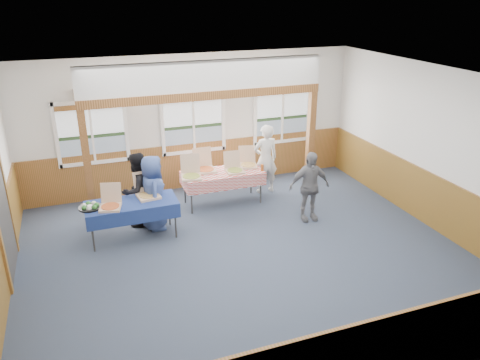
% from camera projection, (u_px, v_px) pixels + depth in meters
% --- Properties ---
extents(floor, '(8.00, 8.00, 0.00)m').
position_uv_depth(floor, '(245.00, 254.00, 8.60)').
color(floor, '#283041').
rests_on(floor, ground).
extents(ceiling, '(8.00, 8.00, 0.00)m').
position_uv_depth(ceiling, '(246.00, 80.00, 7.39)').
color(ceiling, white).
rests_on(ceiling, wall_back).
extents(wall_back, '(8.00, 0.00, 8.00)m').
position_uv_depth(wall_back, '(193.00, 123.00, 11.03)').
color(wall_back, silver).
rests_on(wall_back, floor).
extents(wall_front, '(8.00, 0.00, 8.00)m').
position_uv_depth(wall_front, '(362.00, 287.00, 4.95)').
color(wall_front, silver).
rests_on(wall_front, floor).
extents(wall_right, '(0.00, 8.00, 8.00)m').
position_uv_depth(wall_right, '(434.00, 148.00, 9.26)').
color(wall_right, silver).
rests_on(wall_right, floor).
extents(wainscot_back, '(7.98, 0.05, 1.10)m').
position_uv_depth(wainscot_back, '(195.00, 165.00, 11.41)').
color(wainscot_back, brown).
rests_on(wainscot_back, floor).
extents(wainscot_left, '(0.05, 6.98, 1.10)m').
position_uv_depth(wainscot_left, '(1.00, 270.00, 7.13)').
color(wainscot_left, brown).
rests_on(wainscot_left, floor).
extents(wainscot_right, '(0.05, 6.98, 1.10)m').
position_uv_depth(wainscot_right, '(425.00, 197.00, 9.65)').
color(wainscot_right, brown).
rests_on(wainscot_right, floor).
extents(cased_opening, '(0.06, 1.30, 2.10)m').
position_uv_depth(cased_opening, '(2.00, 216.00, 7.72)').
color(cased_opening, '#303030').
rests_on(cased_opening, wall_left).
extents(window_left, '(1.56, 0.10, 1.46)m').
position_uv_depth(window_left, '(91.00, 129.00, 10.23)').
color(window_left, white).
rests_on(window_left, wall_back).
extents(window_mid, '(1.56, 0.10, 1.46)m').
position_uv_depth(window_mid, '(193.00, 120.00, 10.97)').
color(window_mid, white).
rests_on(window_mid, wall_back).
extents(window_right, '(1.56, 0.10, 1.46)m').
position_uv_depth(window_right, '(282.00, 112.00, 11.70)').
color(window_right, white).
rests_on(window_right, wall_back).
extents(post_left, '(0.15, 0.15, 2.40)m').
position_uv_depth(post_left, '(88.00, 168.00, 9.35)').
color(post_left, '#593313').
rests_on(post_left, floor).
extents(post_right, '(0.15, 0.15, 2.40)m').
position_uv_depth(post_right, '(310.00, 142.00, 10.94)').
color(post_right, '#593313').
rests_on(post_right, floor).
extents(cross_beam, '(5.15, 0.18, 0.18)m').
position_uv_depth(cross_beam, '(206.00, 95.00, 9.65)').
color(cross_beam, '#593313').
rests_on(cross_beam, post_left).
extents(table_left, '(1.83, 1.07, 0.76)m').
position_uv_depth(table_left, '(132.00, 205.00, 8.93)').
color(table_left, '#303030').
rests_on(table_left, floor).
extents(table_right, '(1.86, 0.99, 0.76)m').
position_uv_depth(table_right, '(223.00, 174.00, 10.42)').
color(table_right, '#303030').
rests_on(table_right, floor).
extents(pizza_box_a, '(0.48, 0.54, 0.41)m').
position_uv_depth(pizza_box_a, '(110.00, 205.00, 8.67)').
color(pizza_box_a, '#D7B18F').
rests_on(pizza_box_a, table_left).
extents(pizza_box_b, '(0.47, 0.55, 0.45)m').
position_uv_depth(pizza_box_b, '(148.00, 193.00, 9.13)').
color(pizza_box_b, '#D7B18F').
rests_on(pizza_box_b, table_left).
extents(pizza_box_c, '(0.51, 0.58, 0.46)m').
position_uv_depth(pizza_box_c, '(191.00, 175.00, 10.05)').
color(pizza_box_c, '#D7B18F').
rests_on(pizza_box_c, table_right).
extents(pizza_box_d, '(0.43, 0.53, 0.47)m').
position_uv_depth(pizza_box_d, '(205.00, 168.00, 10.43)').
color(pizza_box_d, '#D7B18F').
rests_on(pizza_box_d, table_right).
extents(pizza_box_e, '(0.40, 0.48, 0.42)m').
position_uv_depth(pizza_box_e, '(234.00, 169.00, 10.38)').
color(pizza_box_e, '#D7B18F').
rests_on(pizza_box_e, table_right).
extents(pizza_box_f, '(0.49, 0.55, 0.42)m').
position_uv_depth(pizza_box_f, '(248.00, 163.00, 10.70)').
color(pizza_box_f, '#D7B18F').
rests_on(pizza_box_f, table_right).
extents(veggie_tray, '(0.43, 0.43, 0.10)m').
position_uv_depth(veggie_tray, '(90.00, 207.00, 8.66)').
color(veggie_tray, black).
rests_on(veggie_tray, table_left).
extents(drink_glass, '(0.07, 0.07, 0.15)m').
position_uv_depth(drink_glass, '(262.00, 168.00, 10.42)').
color(drink_glass, '#974B19').
rests_on(drink_glass, table_right).
extents(woman_white, '(0.61, 0.40, 1.66)m').
position_uv_depth(woman_white, '(265.00, 159.00, 10.96)').
color(woman_white, silver).
rests_on(woman_white, floor).
extents(woman_black, '(0.95, 0.90, 1.55)m').
position_uv_depth(woman_black, '(138.00, 190.00, 9.42)').
color(woman_black, black).
rests_on(woman_black, floor).
extents(man_blue, '(0.53, 0.78, 1.55)m').
position_uv_depth(man_blue, '(153.00, 193.00, 9.28)').
color(man_blue, '#354B86').
rests_on(man_blue, floor).
extents(person_grey, '(0.90, 0.42, 1.50)m').
position_uv_depth(person_grey, '(309.00, 186.00, 9.64)').
color(person_grey, slate).
rests_on(person_grey, floor).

